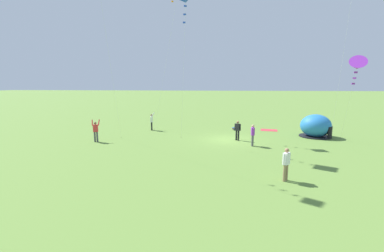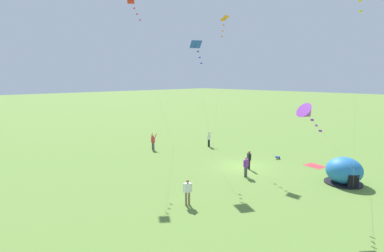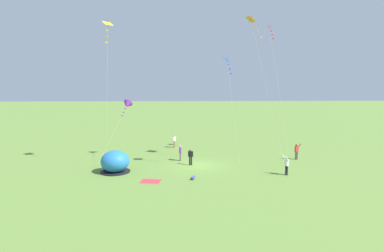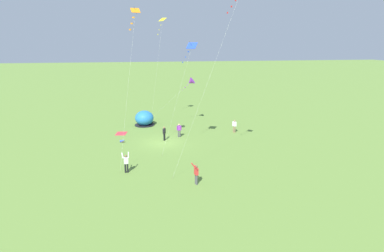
{
  "view_description": "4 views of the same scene",
  "coord_description": "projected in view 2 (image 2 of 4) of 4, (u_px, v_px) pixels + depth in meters",
  "views": [
    {
      "loc": [
        0.87,
        22.38,
        4.95
      ],
      "look_at": [
        2.82,
        4.0,
        1.85
      ],
      "focal_mm": 24.0,
      "sensor_mm": 36.0,
      "label": 1
    },
    {
      "loc": [
        -16.09,
        22.01,
        8.21
      ],
      "look_at": [
        3.85,
        2.9,
        3.75
      ],
      "focal_mm": 28.0,
      "sensor_mm": 36.0,
      "label": 2
    },
    {
      "loc": [
        -2.08,
        -30.34,
        8.03
      ],
      "look_at": [
        -0.53,
        2.0,
        3.88
      ],
      "focal_mm": 28.0,
      "sensor_mm": 36.0,
      "label": 3
    },
    {
      "loc": [
        33.67,
        -1.89,
        11.48
      ],
      "look_at": [
        1.94,
        3.13,
        2.43
      ],
      "focal_mm": 28.0,
      "sensor_mm": 36.0,
      "label": 4
    }
  ],
  "objects": [
    {
      "name": "popup_tent",
      "position": [
        344.0,
        171.0,
        23.35
      ],
      "size": [
        2.81,
        2.81,
        2.1
      ],
      "color": "#2672BF",
      "rests_on": "ground"
    },
    {
      "name": "toddler_crawling",
      "position": [
        278.0,
        157.0,
        30.54
      ],
      "size": [
        0.44,
        0.53,
        0.32
      ],
      "color": "blue",
      "rests_on": "ground"
    },
    {
      "name": "kite_blue",
      "position": [
        197.0,
        48.0,
        26.66
      ],
      "size": [
        1.51,
        3.95,
        11.52
      ],
      "color": "silver",
      "rests_on": "ground"
    },
    {
      "name": "kite_purple",
      "position": [
        307.0,
        113.0,
        18.14
      ],
      "size": [
        2.94,
        6.91,
        6.71
      ],
      "color": "silver",
      "rests_on": "ground"
    },
    {
      "name": "kite_red",
      "position": [
        134.0,
        12.0,
        28.15
      ],
      "size": [
        1.31,
        6.21,
        15.51
      ],
      "color": "silver",
      "rests_on": "ground"
    },
    {
      "name": "picnic_blanket",
      "position": [
        315.0,
        166.0,
        28.17
      ],
      "size": [
        1.89,
        1.56,
        0.01
      ],
      "primitive_type": "cube",
      "rotation": [
        0.0,
        0.0,
        -0.17
      ],
      "color": "#CC333D",
      "rests_on": "ground"
    },
    {
      "name": "person_with_toddler",
      "position": [
        246.0,
        166.0,
        24.93
      ],
      "size": [
        0.25,
        0.59,
        1.72
      ],
      "color": "#4C4C51",
      "rests_on": "ground"
    },
    {
      "name": "kite_orange",
      "position": [
        224.0,
        25.0,
        30.81
      ],
      "size": [
        3.62,
        2.5,
        14.52
      ],
      "color": "silver",
      "rests_on": "ground"
    },
    {
      "name": "person_strolling",
      "position": [
        153.0,
        141.0,
        34.3
      ],
      "size": [
        0.7,
        0.58,
        1.89
      ],
      "color": "#4C4C51",
      "rests_on": "ground"
    },
    {
      "name": "ground_plane",
      "position": [
        243.0,
        167.0,
        27.81
      ],
      "size": [
        300.0,
        300.0,
        0.0
      ],
      "primitive_type": "plane",
      "color": "olive"
    },
    {
      "name": "person_near_tent",
      "position": [
        249.0,
        159.0,
        26.99
      ],
      "size": [
        0.52,
        0.4,
        1.72
      ],
      "color": "black",
      "rests_on": "ground"
    },
    {
      "name": "person_far_back",
      "position": [
        188.0,
        191.0,
        19.38
      ],
      "size": [
        0.43,
        0.47,
        1.72
      ],
      "color": "#8C7251",
      "rests_on": "ground"
    },
    {
      "name": "person_flying_kite",
      "position": [
        209.0,
        138.0,
        35.95
      ],
      "size": [
        0.54,
        0.68,
        1.89
      ],
      "color": "black",
      "rests_on": "ground"
    }
  ]
}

